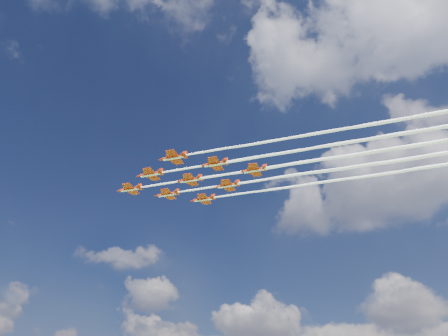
{
  "coord_description": "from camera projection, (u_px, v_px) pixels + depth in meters",
  "views": [
    {
      "loc": [
        78.22,
        -89.54,
        4.0
      ],
      "look_at": [
        11.35,
        7.15,
        77.77
      ],
      "focal_mm": 35.0,
      "sensor_mm": 36.0,
      "label": 1
    }
  ],
  "objects": [
    {
      "name": "jet_row2_port",
      "position": [
        400.0,
        134.0,
        120.52
      ],
      "size": [
        149.39,
        51.99,
        2.31
      ],
      "rotation": [
        0.0,
        0.0,
        0.32
      ],
      "color": "#AB2409"
    },
    {
      "name": "jet_lead",
      "position": [
        361.0,
        154.0,
        128.72
      ],
      "size": [
        149.39,
        51.99,
        2.31
      ],
      "rotation": [
        0.0,
        0.0,
        0.32
      ],
      "color": "#AB2409"
    },
    {
      "name": "jet_row3_starb",
      "position": [
        434.0,
        167.0,
        134.8
      ],
      "size": [
        149.39,
        51.99,
        2.31
      ],
      "rotation": [
        0.0,
        0.0,
        0.32
      ],
      "color": "#AB2409"
    },
    {
      "name": "jet_row3_centre",
      "position": [
        439.0,
        142.0,
        123.56
      ],
      "size": [
        149.39,
        51.99,
        2.31
      ],
      "rotation": [
        0.0,
        0.0,
        0.32
      ],
      "color": "#AB2409"
    },
    {
      "name": "jet_row3_port",
      "position": [
        445.0,
        112.0,
        112.31
      ],
      "size": [
        149.39,
        51.99,
        2.31
      ],
      "rotation": [
        0.0,
        0.0,
        0.32
      ],
      "color": "#AB2409"
    },
    {
      "name": "jet_row2_starb",
      "position": [
        398.0,
        160.0,
        131.76
      ],
      "size": [
        149.39,
        51.99,
        2.31
      ],
      "rotation": [
        0.0,
        0.0,
        0.32
      ],
      "color": "#AB2409"
    }
  ]
}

